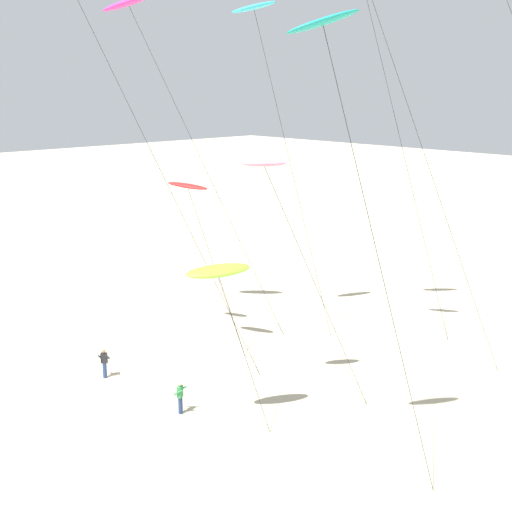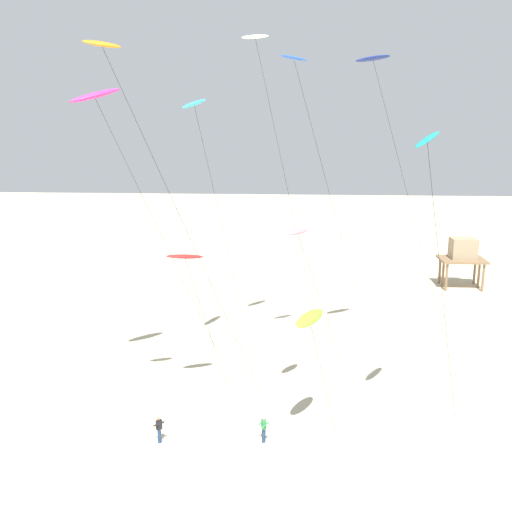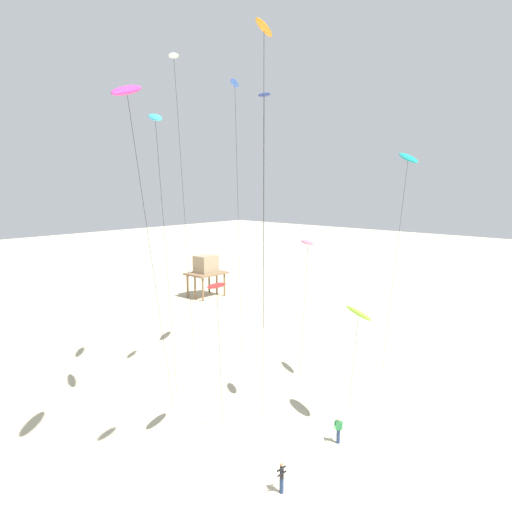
# 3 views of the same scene
# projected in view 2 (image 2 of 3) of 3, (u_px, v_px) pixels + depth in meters

# --- Properties ---
(ground_plane) EXTENTS (260.00, 260.00, 0.00)m
(ground_plane) POSITION_uv_depth(u_px,v_px,m) (205.00, 440.00, 33.94)
(ground_plane) COLOR beige
(kite_red) EXTENTS (3.69, 2.93, 10.43)m
(kite_red) POSITION_uv_depth(u_px,v_px,m) (185.00, 258.00, 36.76)
(kite_red) COLOR red
(kite_red) RESTS_ON ground
(kite_magenta) EXTENTS (8.63, 7.46, 20.99)m
(kite_magenta) POSITION_uv_depth(u_px,v_px,m) (96.00, 97.00, 35.10)
(kite_magenta) COLOR #D8339E
(kite_magenta) RESTS_ON ground
(kite_white) EXTENTS (6.64, 5.97, 25.27)m
(kite_white) POSITION_uv_depth(u_px,v_px,m) (256.00, 42.00, 41.45)
(kite_white) COLOR white
(kite_white) RESTS_ON ground
(kite_blue) EXTENTS (7.94, 6.87, 23.29)m
(kite_blue) POSITION_uv_depth(u_px,v_px,m) (297.00, 68.00, 38.71)
(kite_blue) COLOR blue
(kite_blue) RESTS_ON ground
(kite_orange) EXTENTS (8.80, 7.47, 22.80)m
(kite_orange) POSITION_uv_depth(u_px,v_px,m) (108.00, 59.00, 28.74)
(kite_orange) COLOR orange
(kite_orange) RESTS_ON ground
(kite_lime) EXTENTS (2.87, 3.03, 8.17)m
(kite_lime) POSITION_uv_depth(u_px,v_px,m) (310.00, 319.00, 32.17)
(kite_lime) COLOR #8CD833
(kite_lime) RESTS_ON ground
(kite_cyan) EXTENTS (4.68, 4.67, 20.56)m
(kite_cyan) POSITION_uv_depth(u_px,v_px,m) (195.00, 107.00, 39.72)
(kite_cyan) COLOR #33BFE0
(kite_cyan) RESTS_ON ground
(kite_pink) EXTENTS (4.84, 4.54, 12.30)m
(kite_pink) POSITION_uv_depth(u_px,v_px,m) (298.00, 233.00, 34.74)
(kite_pink) COLOR pink
(kite_pink) RESTS_ON ground
(kite_navy) EXTENTS (9.87, 8.39, 23.65)m
(kite_navy) POSITION_uv_depth(u_px,v_px,m) (374.00, 62.00, 40.12)
(kite_navy) COLOR navy
(kite_navy) RESTS_ON ground
(kite_teal) EXTENTS (4.68, 4.40, 18.34)m
(kite_teal) POSITION_uv_depth(u_px,v_px,m) (428.00, 144.00, 29.47)
(kite_teal) COLOR teal
(kite_teal) RESTS_ON ground
(kite_flyer_nearest) EXTENTS (0.73, 0.73, 1.67)m
(kite_flyer_nearest) POSITION_uv_depth(u_px,v_px,m) (159.00, 429.00, 33.48)
(kite_flyer_nearest) COLOR navy
(kite_flyer_nearest) RESTS_ON ground
(kite_flyer_middle) EXTENTS (0.69, 0.70, 1.67)m
(kite_flyer_middle) POSITION_uv_depth(u_px,v_px,m) (264.00, 429.00, 33.52)
(kite_flyer_middle) COLOR navy
(kite_flyer_middle) RESTS_ON ground
(stilt_house) EXTENTS (5.15, 3.98, 5.90)m
(stilt_house) POSITION_uv_depth(u_px,v_px,m) (463.00, 253.00, 65.71)
(stilt_house) COLOR #846647
(stilt_house) RESTS_ON ground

